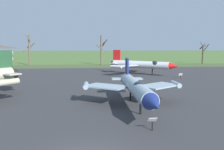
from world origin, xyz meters
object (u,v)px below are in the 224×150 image
object	(u,v)px
jet_fighter_front_left	(136,87)
jet_fighter_front_right	(141,64)
info_placard_front_left	(152,122)
info_placard_front_right	(181,75)

from	to	relation	value
jet_fighter_front_left	jet_fighter_front_right	bearing A→B (deg)	75.43
info_placard_front_left	info_placard_front_right	xyz separation A→B (m)	(11.87, 23.97, 0.00)
jet_fighter_front_left	jet_fighter_front_right	distance (m)	25.54
info_placard_front_left	info_placard_front_right	size ratio (longest dim) A/B	0.98
jet_fighter_front_right	info_placard_front_right	bearing A→B (deg)	-51.74
jet_fighter_front_left	info_placard_front_right	bearing A→B (deg)	57.03
jet_fighter_front_left	jet_fighter_front_right	xyz separation A→B (m)	(6.43, 24.72, 0.15)
jet_fighter_front_left	info_placard_front_left	xyz separation A→B (m)	(-0.17, -5.94, -1.27)
jet_fighter_front_left	info_placard_front_left	distance (m)	6.07
info_placard_front_left	jet_fighter_front_right	world-z (taller)	jet_fighter_front_right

